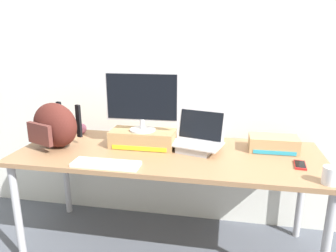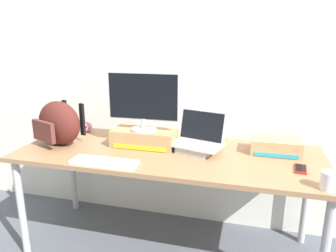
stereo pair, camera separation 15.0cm
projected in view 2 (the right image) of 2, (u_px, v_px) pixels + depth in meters
name	position (u px, v px, depth m)	size (l,w,h in m)	color
ground_plane	(168.00, 247.00, 2.34)	(20.00, 20.00, 0.00)	#515660
back_wall	(184.00, 63.00, 2.44)	(7.00, 0.10, 2.60)	silver
desk	(168.00, 161.00, 2.16)	(2.03, 0.78, 0.75)	#99704C
toner_box_yellow	(144.00, 138.00, 2.24)	(0.45, 0.21, 0.12)	#A88456
desktop_monitor	(143.00, 100.00, 2.16)	(0.51, 0.18, 0.40)	silver
open_laptop	(197.00, 143.00, 2.13)	(0.38, 0.30, 0.27)	#ADADB2
external_keyboard	(104.00, 162.00, 1.93)	(0.41, 0.13, 0.02)	white
messenger_backpack	(59.00, 123.00, 2.25)	(0.42, 0.35, 0.31)	#4C1E19
coffee_mug	(330.00, 181.00, 1.60)	(0.13, 0.08, 0.10)	silver
cell_phone	(301.00, 169.00, 1.85)	(0.08, 0.15, 0.01)	red
plush_toy	(87.00, 127.00, 2.57)	(0.08, 0.08, 0.08)	#CC7099
toner_box_cyan	(276.00, 146.00, 2.10)	(0.32, 0.18, 0.10)	tan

